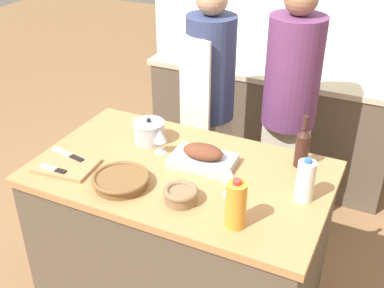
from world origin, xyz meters
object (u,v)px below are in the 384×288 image
at_px(person_cook_aproned, 210,98).
at_px(wine_glass_left, 160,137).
at_px(juice_jug, 236,205).
at_px(condiment_bottle_tall, 283,52).
at_px(milk_jug, 305,181).
at_px(wicker_basket, 121,180).
at_px(roasting_pan, 203,157).
at_px(wine_bottle_green, 302,147).
at_px(stock_pot, 149,132).
at_px(cutting_board, 66,166).
at_px(knife_paring, 54,169).
at_px(mixing_bowl, 181,194).
at_px(wine_glass_right, 230,177).
at_px(person_cook_guest, 289,105).
at_px(knife_chef, 69,155).

bearing_deg(person_cook_aproned, wine_glass_left, -70.47).
height_order(juice_jug, condiment_bottle_tall, juice_jug).
bearing_deg(milk_jug, wicker_basket, -161.82).
xyz_separation_m(roasting_pan, wine_bottle_green, (0.44, 0.20, 0.07)).
xyz_separation_m(stock_pot, wine_glass_left, (0.11, -0.08, 0.04)).
bearing_deg(cutting_board, condiment_bottle_tall, 74.93).
bearing_deg(knife_paring, mixing_bowl, 5.19).
distance_m(wine_glass_right, knife_paring, 0.86).
height_order(roasting_pan, mixing_bowl, roasting_pan).
xyz_separation_m(knife_paring, person_cook_guest, (0.84, 1.20, 0.01)).
bearing_deg(condiment_bottle_tall, wicker_basket, -95.65).
xyz_separation_m(wine_glass_left, person_cook_guest, (0.46, 0.80, -0.07)).
bearing_deg(knife_paring, wine_glass_left, 46.57).
height_order(wine_glass_right, person_cook_aproned, person_cook_aproned).
xyz_separation_m(condiment_bottle_tall, person_cook_aproned, (-0.20, -0.93, -0.05)).
relative_size(milk_jug, knife_chef, 0.97).
bearing_deg(stock_pot, wine_glass_left, -35.26).
xyz_separation_m(knife_paring, condiment_bottle_tall, (0.55, 2.03, 0.04)).
height_order(mixing_bowl, milk_jug, milk_jug).
bearing_deg(knife_chef, wine_glass_left, 32.53).
relative_size(wine_glass_left, knife_chef, 0.60).
bearing_deg(mixing_bowl, juice_jug, -10.00).
height_order(mixing_bowl, knife_chef, mixing_bowl).
xyz_separation_m(roasting_pan, milk_jug, (0.53, -0.07, 0.06)).
bearing_deg(mixing_bowl, wine_glass_left, 130.60).
distance_m(wine_bottle_green, knife_paring, 1.22).
height_order(wine_bottle_green, condiment_bottle_tall, wine_bottle_green).
relative_size(milk_jug, person_cook_aproned, 0.13).
bearing_deg(roasting_pan, juice_jug, -49.64).
bearing_deg(juice_jug, cutting_board, 176.50).
bearing_deg(wine_bottle_green, knife_paring, -151.18).
height_order(wicker_basket, knife_paring, wicker_basket).
height_order(roasting_pan, milk_jug, milk_jug).
bearing_deg(person_cook_aproned, knife_paring, -90.24).
xyz_separation_m(wicker_basket, wine_bottle_green, (0.71, 0.53, 0.08)).
xyz_separation_m(wine_bottle_green, condiment_bottle_tall, (-0.52, 1.44, -0.04)).
bearing_deg(roasting_pan, knife_chef, -159.52).
height_order(wicker_basket, juice_jug, juice_jug).
xyz_separation_m(cutting_board, wine_bottle_green, (1.04, 0.52, 0.10)).
xyz_separation_m(juice_jug, wine_glass_left, (-0.56, 0.38, -0.01)).
height_order(wine_glass_left, wine_glass_right, wine_glass_right).
distance_m(knife_chef, person_cook_guest, 1.36).
xyz_separation_m(person_cook_aproned, person_cook_guest, (0.49, 0.10, 0.02)).
distance_m(stock_pot, knife_chef, 0.44).
bearing_deg(knife_paring, person_cook_guest, 55.07).
distance_m(wine_glass_left, wine_glass_right, 0.50).
height_order(cutting_board, wine_glass_left, wine_glass_left).
height_order(person_cook_aproned, person_cook_guest, person_cook_guest).
bearing_deg(juice_jug, knife_paring, -179.33).
height_order(wine_bottle_green, wine_glass_right, wine_bottle_green).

